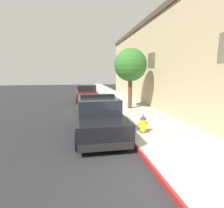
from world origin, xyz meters
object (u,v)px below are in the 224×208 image
street_tree (130,65)px  parked_car_silver_ahead (87,93)px  fire_hydrant (143,124)px  police_cruiser (98,116)px

street_tree → parked_car_silver_ahead: bearing=119.1°
parked_car_silver_ahead → street_tree: (2.80, -5.03, 2.39)m
parked_car_silver_ahead → fire_hydrant: bearing=-79.6°
police_cruiser → parked_car_silver_ahead: size_ratio=1.00×
police_cruiser → street_tree: size_ratio=1.18×
parked_car_silver_ahead → street_tree: size_ratio=1.18×
police_cruiser → parked_car_silver_ahead: 9.41m
fire_hydrant → street_tree: bearing=79.9°
police_cruiser → fire_hydrant: bearing=-24.7°
fire_hydrant → street_tree: size_ratio=0.18×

